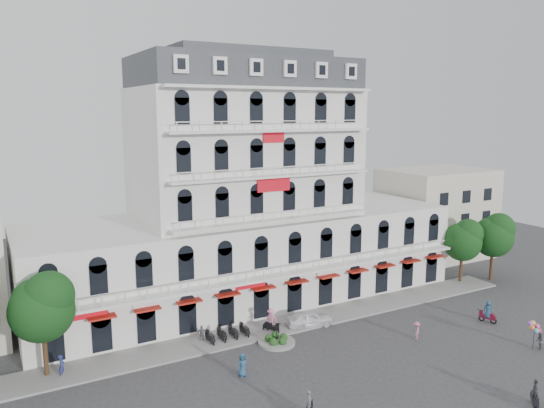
{
  "coord_description": "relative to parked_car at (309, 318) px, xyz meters",
  "views": [
    {
      "loc": [
        -24.21,
        -31.27,
        19.8
      ],
      "look_at": [
        -1.23,
        10.0,
        11.49
      ],
      "focal_mm": 35.0,
      "sensor_mm": 36.0,
      "label": 1
    }
  ],
  "objects": [
    {
      "name": "rider_center",
      "position": [
        -3.86,
        0.38,
        0.5
      ],
      "size": [
        1.25,
        1.48,
        2.34
      ],
      "rotation": [
        0.0,
        0.0,
        5.3
      ],
      "color": "black",
      "rests_on": "ground"
    },
    {
      "name": "pedestrian_far",
      "position": [
        -21.54,
        1.01,
        0.14
      ],
      "size": [
        0.63,
        0.76,
        1.77
      ],
      "primitive_type": "imported",
      "rotation": [
        0.0,
        0.0,
        1.19
      ],
      "color": "navy",
      "rests_on": "ground"
    },
    {
      "name": "pedestrian_mid",
      "position": [
        -10.03,
        1.64,
        0.0
      ],
      "size": [
        0.93,
        0.51,
        1.5
      ],
      "primitive_type": "imported",
      "rotation": [
        0.0,
        0.0,
        2.97
      ],
      "color": "slate",
      "rests_on": "ground"
    },
    {
      "name": "parked_car",
      "position": [
        0.0,
        0.0,
        0.0
      ],
      "size": [
        4.64,
        2.65,
        1.49
      ],
      "primitive_type": "imported",
      "rotation": [
        0.0,
        0.0,
        1.35
      ],
      "color": "white",
      "rests_on": "ground"
    },
    {
      "name": "rider_west",
      "position": [
        -8.32,
        -12.77,
        0.17
      ],
      "size": [
        1.24,
        1.38,
        2.07
      ],
      "rotation": [
        0.0,
        0.0,
        0.87
      ],
      "color": "black",
      "rests_on": "ground"
    },
    {
      "name": "flank_building_east",
      "position": [
        28.46,
        12.14,
        5.26
      ],
      "size": [
        14.0,
        10.0,
        12.0
      ],
      "primitive_type": "cube",
      "color": "beige",
      "rests_on": "ground"
    },
    {
      "name": "parked_scooter_row",
      "position": [
        -7.89,
        0.94,
        -0.74
      ],
      "size": [
        4.4,
        1.8,
        1.1
      ],
      "primitive_type": null,
      "color": "black",
      "rests_on": "ground"
    },
    {
      "name": "rider_northeast",
      "position": [
        5.83,
        -18.96,
        0.27
      ],
      "size": [
        1.34,
        1.27,
        2.09
      ],
      "rotation": [
        0.0,
        0.0,
        3.88
      ],
      "color": "black",
      "rests_on": "ground"
    },
    {
      "name": "main_building",
      "position": [
        -1.54,
        10.13,
        9.22
      ],
      "size": [
        45.0,
        15.0,
        25.8
      ],
      "color": "silver",
      "rests_on": "ground"
    },
    {
      "name": "traffic_island",
      "position": [
        -4.54,
        -1.86,
        -0.49
      ],
      "size": [
        3.2,
        3.2,
        1.6
      ],
      "color": "gray",
      "rests_on": "ground"
    },
    {
      "name": "ground",
      "position": [
        -1.54,
        -7.86,
        -0.74
      ],
      "size": [
        120.0,
        120.0,
        0.0
      ],
      "primitive_type": "plane",
      "color": "#38383A",
      "rests_on": "ground"
    },
    {
      "name": "rider_east",
      "position": [
        15.28,
        -7.51,
        0.34
      ],
      "size": [
        0.89,
        1.62,
        2.17
      ],
      "rotation": [
        0.0,
        0.0,
        1.96
      ],
      "color": "maroon",
      "rests_on": "ground"
    },
    {
      "name": "pedestrian_left",
      "position": [
        -9.59,
        -5.51,
        0.17
      ],
      "size": [
        0.99,
        0.74,
        1.83
      ],
      "primitive_type": "imported",
      "rotation": [
        0.0,
        0.0,
        0.19
      ],
      "color": "navy",
      "rests_on": "ground"
    },
    {
      "name": "pedestrian_right",
      "position": [
        6.69,
        -6.99,
        0.04
      ],
      "size": [
        1.15,
        1.12,
        1.58
      ],
      "primitive_type": "imported",
      "rotation": [
        0.0,
        0.0,
        3.89
      ],
      "color": "#C56892",
      "rests_on": "ground"
    },
    {
      "name": "tree_east_inner",
      "position": [
        22.51,
        2.12,
        4.47
      ],
      "size": [
        4.4,
        4.37,
        7.57
      ],
      "color": "#382314",
      "rests_on": "ground"
    },
    {
      "name": "balloon_vendor",
      "position": [
        14.0,
        -13.48,
        0.56
      ],
      "size": [
        1.43,
        1.3,
        2.45
      ],
      "color": "slate",
      "rests_on": "ground"
    },
    {
      "name": "tree_west_inner",
      "position": [
        -22.49,
        1.62,
        4.94
      ],
      "size": [
        4.76,
        4.76,
        8.25
      ],
      "color": "#382314",
      "rests_on": "ground"
    },
    {
      "name": "tree_east_outer",
      "position": [
        26.51,
        1.12,
        4.81
      ],
      "size": [
        4.65,
        4.65,
        8.05
      ],
      "color": "#382314",
      "rests_on": "ground"
    },
    {
      "name": "sidewalk",
      "position": [
        -1.54,
        1.14,
        -0.66
      ],
      "size": [
        53.0,
        4.0,
        0.16
      ],
      "primitive_type": "cube",
      "color": "gray",
      "rests_on": "ground"
    }
  ]
}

